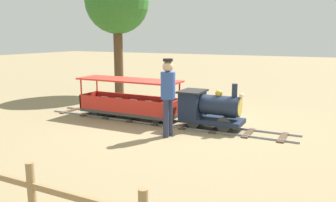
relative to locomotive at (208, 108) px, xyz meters
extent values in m
plane|color=#8C7A56|center=(0.00, -0.82, -0.48)|extent=(60.00, 60.00, 0.00)
cube|color=gray|center=(-0.25, -1.21, -0.46)|extent=(0.03, 6.40, 0.04)
cube|color=gray|center=(0.25, -1.21, -0.46)|extent=(0.03, 6.40, 0.04)
cube|color=#4C3828|center=(0.00, -4.05, -0.47)|extent=(0.74, 0.14, 0.03)
cube|color=#4C3828|center=(0.00, -3.34, -0.47)|extent=(0.74, 0.14, 0.03)
cube|color=#4C3828|center=(0.00, -2.63, -0.47)|extent=(0.74, 0.14, 0.03)
cube|color=#4C3828|center=(0.00, -1.92, -0.47)|extent=(0.74, 0.14, 0.03)
cube|color=#4C3828|center=(0.00, -1.21, -0.47)|extent=(0.74, 0.14, 0.03)
cube|color=#4C3828|center=(0.00, -0.50, -0.47)|extent=(0.74, 0.14, 0.03)
cube|color=#4C3828|center=(0.00, 0.22, -0.47)|extent=(0.74, 0.14, 0.03)
cube|color=#4C3828|center=(0.00, 0.93, -0.47)|extent=(0.74, 0.14, 0.03)
cube|color=#4C3828|center=(0.00, 1.64, -0.47)|extent=(0.74, 0.14, 0.03)
cube|color=#192338|center=(0.00, 0.09, -0.27)|extent=(0.62, 1.40, 0.10)
cylinder|color=#192338|center=(0.00, 0.29, 0.08)|extent=(0.44, 0.85, 0.44)
cylinder|color=#B7932D|center=(0.00, 0.72, 0.08)|extent=(0.37, 0.02, 0.37)
cylinder|color=#192338|center=(0.00, 0.59, 0.44)|extent=(0.12, 0.12, 0.28)
sphere|color=#B7932D|center=(0.00, 0.24, 0.35)|extent=(0.16, 0.16, 0.16)
cube|color=#192338|center=(0.00, -0.38, 0.05)|extent=(0.62, 0.45, 0.55)
cube|color=black|center=(0.00, -0.38, 0.35)|extent=(0.70, 0.53, 0.04)
sphere|color=#F2EAB2|center=(0.00, 0.75, 0.34)|extent=(0.10, 0.10, 0.10)
cylinder|color=#2D2D2D|center=(-0.25, 0.44, -0.28)|extent=(0.05, 0.32, 0.32)
cylinder|color=#2D2D2D|center=(0.25, 0.44, -0.28)|extent=(0.05, 0.32, 0.32)
cylinder|color=#2D2D2D|center=(-0.25, -0.26, -0.28)|extent=(0.05, 0.32, 0.32)
cylinder|color=#2D2D2D|center=(0.25, -0.26, -0.28)|extent=(0.05, 0.32, 0.32)
cube|color=#3F3F3F|center=(0.00, -2.11, -0.30)|extent=(0.70, 2.60, 0.08)
cube|color=red|center=(-0.33, -2.11, -0.09)|extent=(0.04, 2.60, 0.35)
cube|color=red|center=(0.33, -2.11, -0.09)|extent=(0.04, 2.60, 0.35)
cube|color=red|center=(0.00, -0.83, -0.09)|extent=(0.70, 0.04, 0.35)
cube|color=red|center=(0.00, -3.39, -0.09)|extent=(0.70, 0.04, 0.35)
cylinder|color=red|center=(-0.32, -0.86, 0.11)|extent=(0.04, 0.04, 0.75)
cylinder|color=red|center=(0.32, -0.86, 0.11)|extent=(0.04, 0.04, 0.75)
cylinder|color=red|center=(-0.32, -3.36, 0.11)|extent=(0.04, 0.04, 0.75)
cylinder|color=red|center=(0.32, -3.36, 0.11)|extent=(0.04, 0.04, 0.75)
cube|color=red|center=(0.00, -2.11, 0.51)|extent=(0.80, 2.70, 0.04)
cube|color=brown|center=(0.00, -3.03, -0.14)|extent=(0.54, 0.20, 0.24)
cube|color=brown|center=(0.00, -2.57, -0.14)|extent=(0.54, 0.20, 0.24)
cube|color=brown|center=(0.00, -2.11, -0.14)|extent=(0.54, 0.20, 0.24)
cube|color=brown|center=(0.00, -1.65, -0.14)|extent=(0.54, 0.20, 0.24)
cube|color=brown|center=(0.00, -1.19, -0.14)|extent=(0.54, 0.20, 0.24)
cylinder|color=#262626|center=(-0.25, -1.20, -0.32)|extent=(0.04, 0.24, 0.24)
cylinder|color=#262626|center=(0.25, -1.20, -0.32)|extent=(0.04, 0.24, 0.24)
cylinder|color=#262626|center=(-0.25, -3.02, -0.32)|extent=(0.04, 0.24, 0.24)
cylinder|color=#262626|center=(0.25, -3.02, -0.32)|extent=(0.04, 0.24, 0.24)
cylinder|color=#282D47|center=(0.84, -0.54, -0.08)|extent=(0.12, 0.12, 0.80)
cylinder|color=#282D47|center=(1.02, -0.54, -0.08)|extent=(0.12, 0.12, 0.80)
cylinder|color=#2D4C99|center=(0.93, -0.54, 0.59)|extent=(0.30, 0.30, 0.55)
sphere|color=tan|center=(0.93, -0.54, 0.98)|extent=(0.22, 0.22, 0.22)
cylinder|color=black|center=(0.93, -0.54, 1.11)|extent=(0.20, 0.20, 0.06)
cylinder|color=#4C3823|center=(-2.96, -4.45, 0.75)|extent=(0.32, 0.32, 2.46)
sphere|color=#2D6B28|center=(-2.96, -4.45, 2.75)|extent=(2.20, 2.20, 2.20)
camera|label=1|loc=(7.04, 2.53, 1.58)|focal=36.23mm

